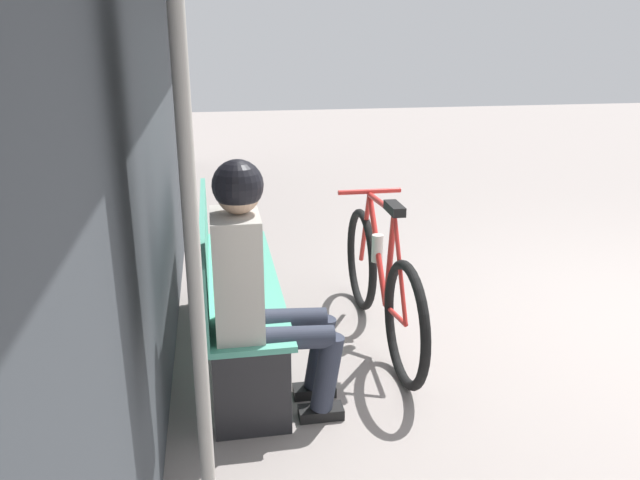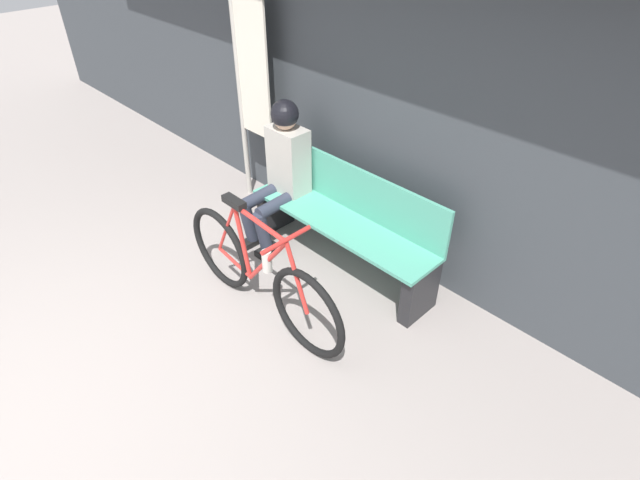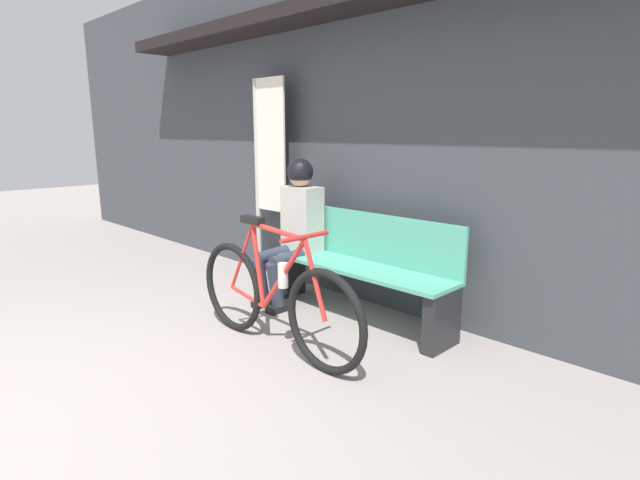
% 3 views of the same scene
% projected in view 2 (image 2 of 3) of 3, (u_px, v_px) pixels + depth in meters
% --- Properties ---
extents(ground_plane, '(24.00, 24.00, 0.00)m').
position_uv_depth(ground_plane, '(12.00, 441.00, 2.96)').
color(ground_plane, gray).
extents(storefront_wall, '(12.00, 0.56, 3.20)m').
position_uv_depth(storefront_wall, '(364.00, 50.00, 3.68)').
color(storefront_wall, '#3D4247').
rests_on(storefront_wall, ground_plane).
extents(park_bench_near, '(1.74, 0.42, 0.86)m').
position_uv_depth(park_bench_near, '(345.00, 223.00, 4.08)').
color(park_bench_near, '#51A88E').
rests_on(park_bench_near, ground_plane).
extents(bicycle, '(1.69, 0.40, 0.92)m').
position_uv_depth(bicycle, '(260.00, 275.00, 3.61)').
color(bicycle, black).
rests_on(bicycle, ground_plane).
extents(person_seated, '(0.34, 0.60, 1.28)m').
position_uv_depth(person_seated, '(281.00, 165.00, 4.21)').
color(person_seated, '#2D3342').
rests_on(person_seated, ground_plane).
extents(banner_pole, '(0.45, 0.05, 2.01)m').
position_uv_depth(banner_pole, '(249.00, 77.00, 4.43)').
color(banner_pole, '#B7B2A8').
rests_on(banner_pole, ground_plane).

